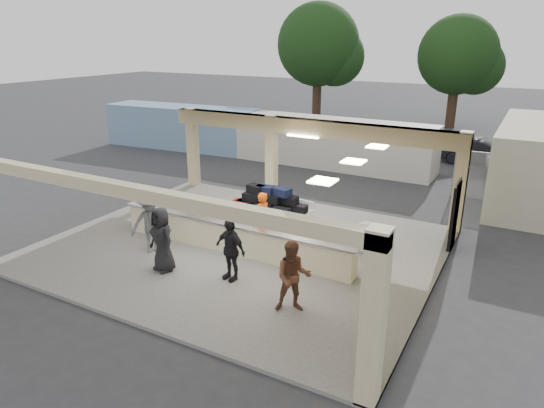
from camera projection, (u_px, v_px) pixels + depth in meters
The scene contains 16 objects.
ground at pixel (241, 248), 15.68m from camera, with size 120.00×120.00×0.00m, color #2C2C2F.
pavilion at pixel (257, 204), 15.69m from camera, with size 12.01×10.00×3.55m.
baggage_counter at pixel (232, 237), 15.08m from camera, with size 8.20×0.58×0.98m.
luggage_cart at pixel (269, 205), 16.83m from camera, with size 2.74×1.84×1.52m.
drum_fan at pixel (366, 237), 14.99m from camera, with size 0.91×0.49×0.99m.
baggage_handler at pixel (261, 220), 15.33m from camera, with size 0.66×0.36×1.81m, color #DB4C0B.
passenger_a at pixel (293, 277), 11.68m from camera, with size 0.89×0.39×1.83m, color brown.
passenger_b at pixel (230, 249), 13.24m from camera, with size 1.04×0.38×1.78m, color black.
passenger_c at pixel (151, 223), 14.95m from camera, with size 1.22×0.43×1.89m, color #535459.
passenger_d at pixel (162, 239), 13.73m from camera, with size 0.93×0.38×1.91m, color black.
car_white_a at pixel (544, 166), 22.84m from camera, with size 2.32×4.90×1.40m, color white.
car_dark at pixel (482, 152), 25.51m from camera, with size 1.47×4.17×1.39m, color black.
container_white at pixel (326, 142), 25.36m from camera, with size 11.25×2.25×2.44m, color silver.
container_blue at pixel (182, 127), 29.41m from camera, with size 9.60×2.30×2.50m, color #708DB3.
tree_left at pixel (323, 48), 37.32m from camera, with size 6.60×6.30×9.00m.
tree_mid at pixel (463, 58), 34.63m from camera, with size 6.00×5.60×8.00m.
Camera 1 is at (7.78, -12.08, 6.53)m, focal length 32.00 mm.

